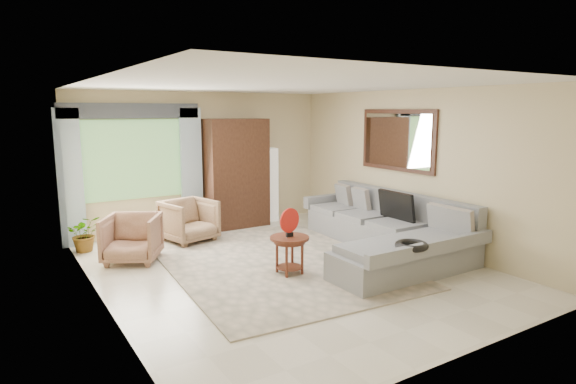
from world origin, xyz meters
TOP-DOWN VIEW (x-y plane):
  - ground at (0.00, 0.00)m, footprint 6.00×6.00m
  - area_rug at (-0.03, 0.26)m, footprint 3.27×4.20m
  - sectional_sofa at (1.78, -0.18)m, footprint 2.30×3.46m
  - tv_screen at (2.05, -0.10)m, footprint 0.14×0.74m
  - garden_hose at (1.00, -1.45)m, footprint 0.43×0.43m
  - coffee_table at (-0.10, -0.24)m, footprint 0.54×0.54m
  - red_disc at (-0.10, -0.24)m, footprint 0.34×0.09m
  - armchair_left at (-1.79, 1.51)m, footprint 1.06×1.07m
  - armchair_right at (-0.66, 2.13)m, footprint 0.96×0.98m
  - potted_plant at (-2.30, 2.47)m, footprint 0.54×0.47m
  - armoire at (0.55, 2.72)m, footprint 1.20×0.55m
  - floor_lamp at (1.35, 2.78)m, footprint 0.24×0.24m
  - window at (-1.35, 2.97)m, footprint 1.80×0.04m
  - curtain_left at (-2.40, 2.88)m, footprint 0.40×0.08m
  - curtain_right at (-0.30, 2.88)m, footprint 0.40×0.08m
  - valance at (-1.35, 2.90)m, footprint 2.40×0.12m
  - wall_mirror at (2.46, 0.35)m, footprint 0.05×1.70m

SIDE VIEW (x-z plane):
  - ground at x=0.00m, z-range 0.00..0.00m
  - area_rug at x=-0.03m, z-range 0.00..0.02m
  - sectional_sofa at x=1.78m, z-range -0.17..0.73m
  - coffee_table at x=-0.10m, z-range 0.01..0.56m
  - potted_plant at x=-2.30m, z-range 0.00..0.59m
  - armchair_left at x=-1.79m, z-range 0.00..0.72m
  - armchair_right at x=-0.66m, z-range 0.00..0.74m
  - garden_hose at x=1.00m, z-range 0.50..0.59m
  - tv_screen at x=2.05m, z-range 0.48..0.96m
  - floor_lamp at x=1.35m, z-range 0.00..1.50m
  - red_disc at x=-0.10m, z-range 0.60..0.94m
  - armoire at x=0.55m, z-range 0.00..2.10m
  - curtain_left at x=-2.40m, z-range 0.00..2.30m
  - curtain_right at x=-0.30m, z-range 0.00..2.30m
  - window at x=-1.35m, z-range 0.70..2.10m
  - wall_mirror at x=2.46m, z-range 1.22..2.27m
  - valance at x=-1.35m, z-range 2.12..2.38m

